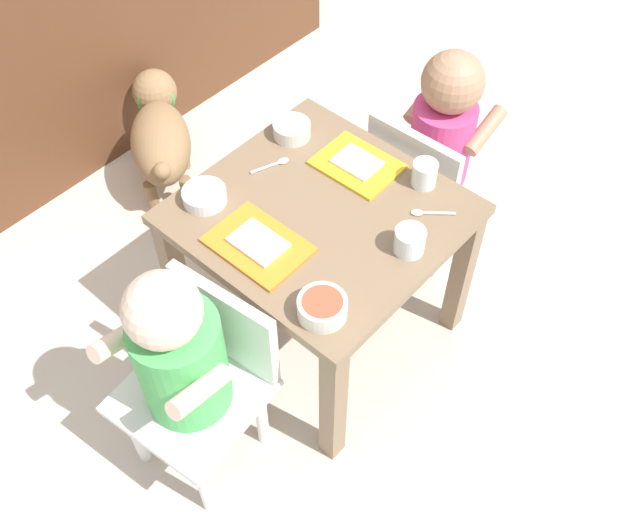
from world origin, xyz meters
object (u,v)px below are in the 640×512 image
object	(u,v)px
seated_child_left	(184,356)
seated_child_right	(440,136)
dining_table	(320,234)
dog	(160,133)
food_tray_left	(258,244)
cereal_bowl_left_side	(322,307)
water_cup_left	(424,175)
veggie_bowl_near	(204,195)
spoon_by_left_tray	(274,164)
water_cup_right	(410,242)
spoon_by_right_tray	(428,213)
veggie_bowl_far	(292,129)
food_tray_right	(357,164)

from	to	relation	value
seated_child_left	seated_child_right	distance (m)	0.87
dining_table	dog	size ratio (longest dim) A/B	1.40
food_tray_left	cereal_bowl_left_side	world-z (taller)	cereal_bowl_left_side
seated_child_right	water_cup_left	bearing A→B (deg)	-155.57
dining_table	veggie_bowl_near	distance (m)	0.28
cereal_bowl_left_side	spoon_by_left_tray	bearing A→B (deg)	56.49
dining_table	cereal_bowl_left_side	xyz separation A→B (m)	(-0.20, -0.19, 0.10)
seated_child_left	water_cup_left	xyz separation A→B (m)	(0.66, -0.09, 0.08)
seated_child_left	water_cup_right	distance (m)	0.52
food_tray_left	water_cup_left	xyz separation A→B (m)	(0.38, -0.15, 0.02)
spoon_by_left_tray	spoon_by_right_tray	xyz separation A→B (m)	(0.11, -0.36, 0.00)
spoon_by_left_tray	seated_child_left	bearing A→B (deg)	-156.58
seated_child_left	spoon_by_right_tray	size ratio (longest dim) A/B	7.70
veggie_bowl_near	spoon_by_right_tray	distance (m)	0.50
seated_child_left	food_tray_left	xyz separation A→B (m)	(0.27, 0.06, 0.06)
water_cup_left	veggie_bowl_far	world-z (taller)	water_cup_left
food_tray_right	veggie_bowl_far	distance (m)	0.19
food_tray_right	spoon_by_right_tray	bearing A→B (deg)	-93.33
cereal_bowl_left_side	veggie_bowl_far	xyz separation A→B (m)	(0.35, 0.40, -0.00)
cereal_bowl_left_side	spoon_by_right_tray	world-z (taller)	cereal_bowl_left_side
veggie_bowl_near	food_tray_left	bearing A→B (deg)	-94.83
seated_child_left	spoon_by_right_tray	world-z (taller)	seated_child_left
veggie_bowl_near	seated_child_right	bearing A→B (deg)	-21.95
seated_child_right	spoon_by_left_tray	xyz separation A→B (m)	(-0.40, 0.20, 0.06)
spoon_by_right_tray	cereal_bowl_left_side	bearing A→B (deg)	-179.49
seated_child_left	food_tray_right	world-z (taller)	seated_child_left
seated_child_left	water_cup_right	bearing A→B (deg)	-21.45
seated_child_left	cereal_bowl_left_side	world-z (taller)	seated_child_left
water_cup_left	cereal_bowl_left_side	bearing A→B (deg)	-170.98
seated_child_right	cereal_bowl_left_side	size ratio (longest dim) A/B	6.36
dog	water_cup_left	size ratio (longest dim) A/B	6.67
seated_child_right	spoon_by_right_tray	distance (m)	0.33
food_tray_left	food_tray_right	xyz separation A→B (m)	(0.33, -0.00, 0.00)
food_tray_right	seated_child_left	bearing A→B (deg)	-174.53
food_tray_right	veggie_bowl_near	bearing A→B (deg)	149.67
water_cup_left	water_cup_right	size ratio (longest dim) A/B	0.91
dining_table	veggie_bowl_far	size ratio (longest dim) A/B	6.25
veggie_bowl_near	spoon_by_right_tray	xyz separation A→B (m)	(0.30, -0.40, -0.01)
food_tray_right	cereal_bowl_left_side	world-z (taller)	cereal_bowl_left_side
dog	food_tray_left	world-z (taller)	food_tray_left
veggie_bowl_far	spoon_by_left_tray	bearing A→B (deg)	-159.40
veggie_bowl_far	spoon_by_right_tray	world-z (taller)	veggie_bowl_far
dog	water_cup_right	world-z (taller)	water_cup_right
food_tray_left	veggie_bowl_near	size ratio (longest dim) A/B	2.13
seated_child_right	water_cup_right	world-z (taller)	seated_child_right
water_cup_left	water_cup_right	world-z (taller)	water_cup_left
dining_table	water_cup_left	distance (m)	0.27
dining_table	seated_child_left	distance (m)	0.44
seated_child_left	seated_child_right	xyz separation A→B (m)	(0.87, 0.00, -0.00)
veggie_bowl_far	seated_child_left	bearing A→B (deg)	-157.08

